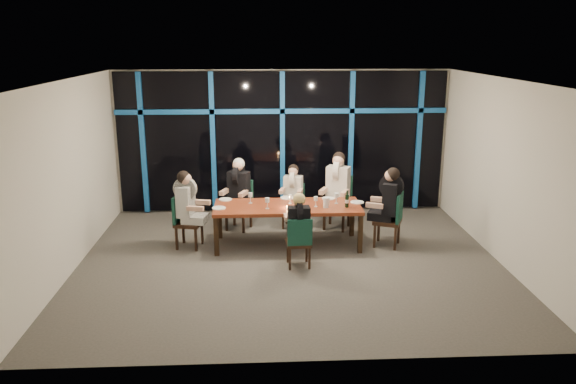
# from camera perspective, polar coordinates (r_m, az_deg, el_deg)

# --- Properties ---
(room) EXTENTS (7.04, 7.00, 3.02)m
(room) POSITION_cam_1_polar(r_m,az_deg,el_deg) (8.89, 0.20, 5.04)
(room) COLOR #58544E
(room) RESTS_ON ground
(window_wall) EXTENTS (6.86, 0.43, 2.94)m
(window_wall) POSITION_cam_1_polar(r_m,az_deg,el_deg) (11.86, -0.53, 5.32)
(window_wall) COLOR black
(window_wall) RESTS_ON ground
(dining_table) EXTENTS (2.60, 1.00, 0.75)m
(dining_table) POSITION_cam_1_polar(r_m,az_deg,el_deg) (9.98, -0.06, -1.73)
(dining_table) COLOR brown
(dining_table) RESTS_ON ground
(chair_far_left) EXTENTS (0.58, 0.58, 0.96)m
(chair_far_left) POSITION_cam_1_polar(r_m,az_deg,el_deg) (10.99, -4.88, -0.98)
(chair_far_left) COLOR black
(chair_far_left) RESTS_ON ground
(chair_far_mid) EXTENTS (0.49, 0.49, 0.86)m
(chair_far_mid) POSITION_cam_1_polar(r_m,az_deg,el_deg) (11.07, 0.57, -1.09)
(chair_far_mid) COLOR black
(chair_far_mid) RESTS_ON ground
(chair_far_right) EXTENTS (0.64, 0.64, 1.03)m
(chair_far_right) POSITION_cam_1_polar(r_m,az_deg,el_deg) (11.04, 5.14, -0.69)
(chair_far_right) COLOR black
(chair_far_right) RESTS_ON ground
(chair_end_left) EXTENTS (0.53, 0.53, 0.95)m
(chair_end_left) POSITION_cam_1_polar(r_m,az_deg,el_deg) (10.12, -10.51, -2.65)
(chair_end_left) COLOR black
(chair_end_left) RESTS_ON ground
(chair_end_right) EXTENTS (0.60, 0.60, 0.99)m
(chair_end_right) POSITION_cam_1_polar(r_m,az_deg,el_deg) (10.14, 10.57, -2.50)
(chair_end_right) COLOR black
(chair_end_right) RESTS_ON ground
(chair_near_mid) EXTENTS (0.42, 0.42, 0.85)m
(chair_near_mid) POSITION_cam_1_polar(r_m,az_deg,el_deg) (9.07, 1.13, -4.89)
(chair_near_mid) COLOR black
(chair_near_mid) RESTS_ON ground
(diner_far_left) EXTENTS (0.60, 0.66, 0.94)m
(diner_far_left) POSITION_cam_1_polar(r_m,az_deg,el_deg) (10.81, -5.10, 0.84)
(diner_far_left) COLOR black
(diner_far_left) RESTS_ON ground
(diner_far_mid) EXTENTS (0.49, 0.58, 0.84)m
(diner_far_mid) POSITION_cam_1_polar(r_m,az_deg,el_deg) (10.91, 0.50, 0.53)
(diner_far_mid) COLOR silver
(diner_far_mid) RESTS_ON ground
(diner_far_right) EXTENTS (0.65, 0.71, 1.01)m
(diner_far_right) POSITION_cam_1_polar(r_m,az_deg,el_deg) (10.85, 5.06, 1.26)
(diner_far_right) COLOR silver
(diner_far_right) RESTS_ON ground
(diner_end_left) EXTENTS (0.64, 0.53, 0.93)m
(diner_end_left) POSITION_cam_1_polar(r_m,az_deg,el_deg) (9.98, -10.18, -0.61)
(diner_end_left) COLOR black
(diner_end_left) RESTS_ON ground
(diner_end_right) EXTENTS (0.68, 0.61, 0.96)m
(diner_end_right) POSITION_cam_1_polar(r_m,az_deg,el_deg) (10.05, 10.21, -0.33)
(diner_end_right) COLOR black
(diner_end_right) RESTS_ON ground
(diner_near_mid) EXTENTS (0.44, 0.54, 0.83)m
(diner_near_mid) POSITION_cam_1_polar(r_m,az_deg,el_deg) (9.03, 1.09, -2.70)
(diner_near_mid) COLOR black
(diner_near_mid) RESTS_ON ground
(plate_far_left) EXTENTS (0.24, 0.24, 0.01)m
(plate_far_left) POSITION_cam_1_polar(r_m,az_deg,el_deg) (10.36, -6.38, -0.75)
(plate_far_left) COLOR white
(plate_far_left) RESTS_ON dining_table
(plate_far_mid) EXTENTS (0.24, 0.24, 0.01)m
(plate_far_mid) POSITION_cam_1_polar(r_m,az_deg,el_deg) (10.40, -0.12, -0.60)
(plate_far_mid) COLOR white
(plate_far_mid) RESTS_ON dining_table
(plate_far_right) EXTENTS (0.24, 0.24, 0.01)m
(plate_far_right) POSITION_cam_1_polar(r_m,az_deg,el_deg) (10.39, 4.12, -0.65)
(plate_far_right) COLOR white
(plate_far_right) RESTS_ON dining_table
(plate_end_left) EXTENTS (0.24, 0.24, 0.01)m
(plate_end_left) POSITION_cam_1_polar(r_m,az_deg,el_deg) (9.86, -7.04, -1.62)
(plate_end_left) COLOR white
(plate_end_left) RESTS_ON dining_table
(plate_end_right) EXTENTS (0.24, 0.24, 0.01)m
(plate_end_right) POSITION_cam_1_polar(r_m,az_deg,el_deg) (10.20, 7.05, -1.04)
(plate_end_right) COLOR white
(plate_end_right) RESTS_ON dining_table
(plate_near_mid) EXTENTS (0.24, 0.24, 0.01)m
(plate_near_mid) POSITION_cam_1_polar(r_m,az_deg,el_deg) (9.58, 0.64, -2.01)
(plate_near_mid) COLOR white
(plate_near_mid) RESTS_ON dining_table
(wine_bottle) EXTENTS (0.07, 0.07, 0.30)m
(wine_bottle) POSITION_cam_1_polar(r_m,az_deg,el_deg) (9.87, 6.01, -0.90)
(wine_bottle) COLOR black
(wine_bottle) RESTS_ON dining_table
(water_pitcher) EXTENTS (0.11, 0.10, 0.18)m
(water_pitcher) POSITION_cam_1_polar(r_m,az_deg,el_deg) (9.83, 3.89, -1.08)
(water_pitcher) COLOR silver
(water_pitcher) RESTS_ON dining_table
(tea_light) EXTENTS (0.05, 0.05, 0.03)m
(tea_light) POSITION_cam_1_polar(r_m,az_deg,el_deg) (9.81, -0.03, -1.53)
(tea_light) COLOR #FF9B4C
(tea_light) RESTS_ON dining_table
(wine_glass_a) EXTENTS (0.08, 0.08, 0.20)m
(wine_glass_a) POSITION_cam_1_polar(r_m,az_deg,el_deg) (9.74, -2.12, -0.90)
(wine_glass_a) COLOR silver
(wine_glass_a) RESTS_ON dining_table
(wine_glass_b) EXTENTS (0.06, 0.06, 0.16)m
(wine_glass_b) POSITION_cam_1_polar(r_m,az_deg,el_deg) (10.04, 0.21, -0.51)
(wine_glass_b) COLOR white
(wine_glass_b) RESTS_ON dining_table
(wine_glass_c) EXTENTS (0.07, 0.07, 0.18)m
(wine_glass_c) POSITION_cam_1_polar(r_m,az_deg,el_deg) (9.87, 2.84, -0.75)
(wine_glass_c) COLOR silver
(wine_glass_c) RESTS_ON dining_table
(wine_glass_d) EXTENTS (0.08, 0.08, 0.19)m
(wine_glass_d) POSITION_cam_1_polar(r_m,az_deg,el_deg) (10.07, -3.85, -0.37)
(wine_glass_d) COLOR silver
(wine_glass_d) RESTS_ON dining_table
(wine_glass_e) EXTENTS (0.07, 0.07, 0.19)m
(wine_glass_e) POSITION_cam_1_polar(r_m,az_deg,el_deg) (10.07, 4.95, -0.40)
(wine_glass_e) COLOR white
(wine_glass_e) RESTS_ON dining_table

